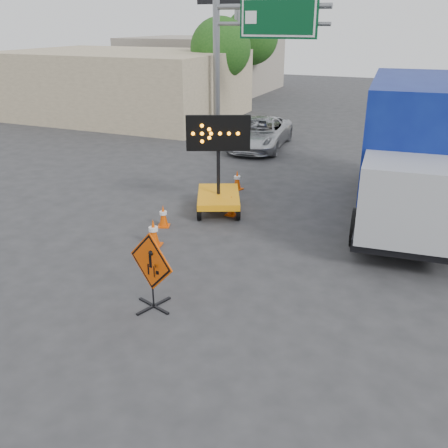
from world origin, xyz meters
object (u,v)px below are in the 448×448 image
Objects in this scene: construction_sign at (152,269)px; pickup_truck at (260,133)px; arrow_board at (218,191)px; box_truck at (411,157)px.

construction_sign reaches higher than pickup_truck.
construction_sign is 0.56× the size of arrow_board.
construction_sign is at bearing -103.83° from arrow_board.
box_truck is at bearing 79.61° from construction_sign.
arrow_board is (-1.08, 5.93, -0.23)m from construction_sign.
arrow_board reaches higher than construction_sign.
pickup_truck is at bearing 76.72° from arrow_board.
construction_sign is 14.93m from pickup_truck.
arrow_board is at bearing -84.21° from pickup_truck.
construction_sign is at bearing -84.43° from pickup_truck.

